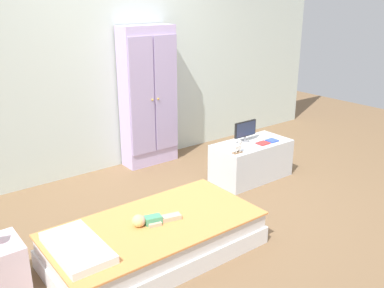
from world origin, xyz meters
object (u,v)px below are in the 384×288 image
object	(u,v)px
bed	(155,239)
wardrobe	(148,97)
tv_stand	(251,160)
tv_monitor	(245,130)
doll	(148,220)
book_blue	(272,141)
book_red	(263,143)
rocking_horse_toy	(238,147)

from	to	relation	value
bed	wardrobe	distance (m)	2.11
wardrobe	tv_stand	distance (m)	1.40
wardrobe	tv_monitor	distance (m)	1.21
doll	book_blue	xyz separation A→B (m)	(1.92, 0.49, 0.11)
doll	book_red	world-z (taller)	book_red
tv_stand	rocking_horse_toy	bearing A→B (deg)	-157.80
wardrobe	tv_monitor	xyz separation A→B (m)	(0.59, -1.02, -0.27)
tv_stand	book_red	distance (m)	0.25
rocking_horse_toy	book_red	xyz separation A→B (m)	(0.41, 0.04, -0.06)
doll	tv_stand	world-z (taller)	tv_stand
doll	tv_monitor	world-z (taller)	tv_monitor
wardrobe	rocking_horse_toy	distance (m)	1.31
book_red	rocking_horse_toy	bearing A→B (deg)	-174.72
tv_stand	book_red	world-z (taller)	book_red
tv_stand	tv_monitor	bearing A→B (deg)	113.42
wardrobe	book_red	xyz separation A→B (m)	(0.69, -1.20, -0.39)
rocking_horse_toy	book_blue	distance (m)	0.55
bed	doll	world-z (taller)	doll
tv_monitor	rocking_horse_toy	distance (m)	0.38
bed	book_blue	size ratio (longest dim) A/B	14.41
doll	rocking_horse_toy	xyz separation A→B (m)	(1.37, 0.46, 0.16)
tv_monitor	book_blue	world-z (taller)	tv_monitor
tv_monitor	book_blue	bearing A→B (deg)	-36.68
tv_stand	rocking_horse_toy	xyz separation A→B (m)	(-0.34, -0.14, 0.27)
bed	book_red	world-z (taller)	book_red
doll	rocking_horse_toy	size ratio (longest dim) A/B	2.94
bed	book_blue	world-z (taller)	book_blue
tv_stand	book_blue	xyz separation A→B (m)	(0.21, -0.10, 0.22)
book_red	book_blue	size ratio (longest dim) A/B	1.12
rocking_horse_toy	wardrobe	bearing A→B (deg)	103.07
wardrobe	book_blue	size ratio (longest dim) A/B	14.19
bed	doll	distance (m)	0.19
rocking_horse_toy	doll	bearing A→B (deg)	-161.67
tv_monitor	rocking_horse_toy	world-z (taller)	tv_monitor
tv_stand	bed	bearing A→B (deg)	-159.86
tv_stand	wardrobe	bearing A→B (deg)	119.83
bed	tv_monitor	distance (m)	1.82
wardrobe	book_blue	distance (m)	1.51
bed	doll	bearing A→B (deg)	163.83
bed	rocking_horse_toy	world-z (taller)	rocking_horse_toy
wardrobe	bed	bearing A→B (deg)	-121.27
wardrobe	book_red	bearing A→B (deg)	-59.90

